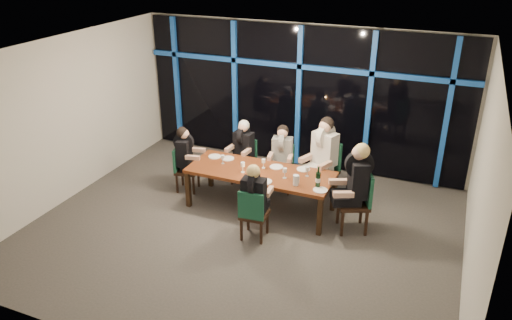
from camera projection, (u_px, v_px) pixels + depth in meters
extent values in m
plane|color=#534D49|center=(242.00, 230.00, 8.48)|extent=(7.00, 7.00, 0.00)
cube|color=silver|center=(300.00, 96.00, 10.38)|extent=(7.00, 0.04, 3.00)
cube|color=silver|center=(127.00, 250.00, 5.34)|extent=(7.00, 0.04, 3.00)
cube|color=silver|center=(66.00, 119.00, 9.09)|extent=(0.04, 6.00, 3.00)
cube|color=silver|center=(481.00, 189.00, 6.63)|extent=(0.04, 6.00, 3.00)
cube|color=white|center=(240.00, 54.00, 7.24)|extent=(7.00, 6.00, 0.04)
cube|color=black|center=(299.00, 97.00, 10.33)|extent=(6.86, 0.04, 2.94)
cube|color=#154BA9|center=(177.00, 83.00, 11.30)|extent=(0.10, 0.10, 2.94)
cube|color=#154BA9|center=(235.00, 90.00, 10.80)|extent=(0.10, 0.10, 2.94)
cube|color=#154BA9|center=(299.00, 98.00, 10.29)|extent=(0.10, 0.10, 2.94)
cube|color=#154BA9|center=(369.00, 106.00, 9.78)|extent=(0.10, 0.10, 2.94)
cube|color=#154BA9|center=(447.00, 116.00, 9.27)|extent=(0.10, 0.10, 2.94)
cube|color=#154BA9|center=(300.00, 66.00, 10.01)|extent=(6.86, 0.10, 0.10)
cube|color=#FF2D14|center=(358.00, 68.00, 9.93)|extent=(0.60, 0.05, 0.35)
cube|color=brown|center=(260.00, 173.00, 8.86)|extent=(2.60, 1.00, 0.06)
cube|color=#321E10|center=(188.00, 189.00, 9.08)|extent=(0.08, 0.08, 0.69)
cube|color=#321E10|center=(320.00, 217.00, 8.21)|extent=(0.08, 0.08, 0.69)
cube|color=#321E10|center=(211.00, 170.00, 9.82)|extent=(0.08, 0.08, 0.69)
cube|color=#321E10|center=(333.00, 193.00, 8.95)|extent=(0.08, 0.08, 0.69)
cube|color=black|center=(243.00, 164.00, 9.91)|extent=(0.46, 0.46, 0.06)
cube|color=#1A543A|center=(247.00, 149.00, 9.95)|extent=(0.42, 0.09, 0.46)
cube|color=black|center=(232.00, 175.00, 9.94)|extent=(0.04, 0.04, 0.39)
cube|color=black|center=(246.00, 179.00, 9.79)|extent=(0.04, 0.04, 0.39)
cube|color=black|center=(240.00, 169.00, 10.20)|extent=(0.04, 0.04, 0.39)
cube|color=black|center=(254.00, 172.00, 10.06)|extent=(0.04, 0.04, 0.39)
cube|color=black|center=(281.00, 171.00, 9.62)|extent=(0.49, 0.49, 0.06)
cube|color=#1A543A|center=(283.00, 155.00, 9.68)|extent=(0.42, 0.12, 0.47)
cube|color=black|center=(271.00, 184.00, 9.60)|extent=(0.04, 0.04, 0.39)
cube|color=black|center=(288.00, 186.00, 9.53)|extent=(0.04, 0.04, 0.39)
cube|color=black|center=(274.00, 176.00, 9.90)|extent=(0.04, 0.04, 0.39)
cube|color=black|center=(291.00, 178.00, 9.83)|extent=(0.04, 0.04, 0.39)
cube|color=black|center=(322.00, 172.00, 9.36)|extent=(0.65, 0.65, 0.07)
cube|color=#1A543A|center=(330.00, 154.00, 9.38)|extent=(0.49, 0.24, 0.56)
cube|color=black|center=(306.00, 185.00, 9.47)|extent=(0.06, 0.06, 0.47)
cube|color=black|center=(323.00, 192.00, 9.22)|extent=(0.06, 0.06, 0.47)
cube|color=black|center=(319.00, 178.00, 9.73)|extent=(0.06, 0.06, 0.47)
cube|color=black|center=(336.00, 185.00, 9.48)|extent=(0.06, 0.06, 0.47)
cube|color=black|center=(187.00, 171.00, 9.64)|extent=(0.49, 0.49, 0.06)
cube|color=#1A543A|center=(177.00, 158.00, 9.56)|extent=(0.13, 0.41, 0.46)
cube|color=black|center=(194.00, 185.00, 9.55)|extent=(0.04, 0.04, 0.39)
cube|color=black|center=(199.00, 178.00, 9.85)|extent=(0.04, 0.04, 0.39)
cube|color=black|center=(177.00, 184.00, 9.61)|extent=(0.04, 0.04, 0.39)
cube|color=black|center=(183.00, 176.00, 9.90)|extent=(0.04, 0.04, 0.39)
cube|color=black|center=(353.00, 203.00, 8.29)|extent=(0.66, 0.66, 0.07)
cube|color=#1A543A|center=(368.00, 187.00, 8.17)|extent=(0.25, 0.48, 0.55)
cube|color=black|center=(338.00, 211.00, 8.58)|extent=(0.06, 0.06, 0.47)
cube|color=black|center=(342.00, 224.00, 8.22)|extent=(0.06, 0.06, 0.47)
cube|color=black|center=(361.00, 211.00, 8.59)|extent=(0.06, 0.06, 0.47)
cube|color=black|center=(366.00, 223.00, 8.22)|extent=(0.06, 0.06, 0.47)
cube|color=black|center=(255.00, 215.00, 8.11)|extent=(0.45, 0.45, 0.06)
cube|color=#1A543A|center=(251.00, 206.00, 7.85)|extent=(0.43, 0.08, 0.47)
cube|color=black|center=(267.00, 223.00, 8.30)|extent=(0.04, 0.04, 0.39)
cube|color=black|center=(248.00, 220.00, 8.40)|extent=(0.04, 0.04, 0.39)
cube|color=black|center=(261.00, 234.00, 8.01)|extent=(0.04, 0.04, 0.39)
cube|color=black|center=(241.00, 230.00, 8.11)|extent=(0.04, 0.04, 0.39)
cube|color=black|center=(240.00, 162.00, 9.78)|extent=(0.37, 0.42, 0.13)
cube|color=black|center=(244.00, 145.00, 9.77)|extent=(0.39, 0.26, 0.52)
cylinder|color=black|center=(244.00, 135.00, 9.68)|extent=(0.13, 0.40, 0.39)
sphere|color=tan|center=(243.00, 127.00, 9.60)|extent=(0.20, 0.20, 0.20)
sphere|color=silver|center=(244.00, 125.00, 9.62)|extent=(0.21, 0.21, 0.21)
cube|color=tan|center=(230.00, 148.00, 9.68)|extent=(0.10, 0.28, 0.07)
cube|color=tan|center=(246.00, 152.00, 9.52)|extent=(0.10, 0.28, 0.07)
cube|color=black|center=(281.00, 169.00, 9.48)|extent=(0.40, 0.45, 0.13)
cube|color=black|center=(282.00, 151.00, 9.48)|extent=(0.41, 0.29, 0.53)
cylinder|color=black|center=(283.00, 141.00, 9.40)|extent=(0.16, 0.40, 0.39)
sphere|color=tan|center=(283.00, 133.00, 9.31)|extent=(0.20, 0.20, 0.20)
sphere|color=black|center=(283.00, 130.00, 9.33)|extent=(0.22, 0.22, 0.22)
cube|color=tan|center=(270.00, 156.00, 9.34)|extent=(0.12, 0.29, 0.08)
cube|color=tan|center=(290.00, 158.00, 9.26)|extent=(0.12, 0.29, 0.08)
cube|color=silver|center=(318.00, 169.00, 9.23)|extent=(0.55, 0.58, 0.16)
cube|color=silver|center=(325.00, 148.00, 9.19)|extent=(0.51, 0.41, 0.62)
cylinder|color=silver|center=(326.00, 136.00, 9.09)|extent=(0.28, 0.47, 0.47)
sphere|color=tan|center=(325.00, 126.00, 9.00)|extent=(0.23, 0.23, 0.23)
sphere|color=black|center=(327.00, 124.00, 9.01)|extent=(0.26, 0.26, 0.26)
cube|color=tan|center=(306.00, 158.00, 9.24)|extent=(0.21, 0.34, 0.09)
cube|color=tan|center=(325.00, 165.00, 8.96)|extent=(0.21, 0.34, 0.09)
cube|color=black|center=(193.00, 167.00, 9.58)|extent=(0.45, 0.40, 0.13)
cube|color=black|center=(184.00, 152.00, 9.48)|extent=(0.29, 0.41, 0.51)
cylinder|color=black|center=(184.00, 142.00, 9.39)|extent=(0.40, 0.17, 0.39)
sphere|color=tan|center=(184.00, 134.00, 9.32)|extent=(0.19, 0.19, 0.19)
sphere|color=black|center=(182.00, 132.00, 9.32)|extent=(0.21, 0.21, 0.21)
cube|color=tan|center=(193.00, 158.00, 9.29)|extent=(0.28, 0.13, 0.07)
cube|color=tan|center=(198.00, 150.00, 9.61)|extent=(0.28, 0.13, 0.07)
cube|color=black|center=(346.00, 198.00, 8.24)|extent=(0.59, 0.55, 0.16)
cube|color=black|center=(358.00, 178.00, 8.09)|extent=(0.42, 0.51, 0.62)
cylinder|color=black|center=(359.00, 164.00, 7.99)|extent=(0.47, 0.29, 0.47)
sphere|color=tan|center=(359.00, 153.00, 7.91)|extent=(0.23, 0.23, 0.23)
sphere|color=tan|center=(362.00, 151.00, 7.90)|extent=(0.25, 0.25, 0.25)
cube|color=tan|center=(339.00, 182.00, 8.37)|extent=(0.34, 0.22, 0.09)
cube|color=tan|center=(343.00, 194.00, 7.96)|extent=(0.34, 0.22, 0.09)
cube|color=black|center=(257.00, 206.00, 8.17)|extent=(0.37, 0.42, 0.13)
cube|color=black|center=(254.00, 194.00, 7.91)|extent=(0.39, 0.25, 0.53)
cylinder|color=black|center=(254.00, 182.00, 7.83)|extent=(0.12, 0.40, 0.39)
sphere|color=tan|center=(254.00, 172.00, 7.77)|extent=(0.20, 0.20, 0.20)
sphere|color=tan|center=(253.00, 171.00, 7.73)|extent=(0.22, 0.22, 0.22)
cube|color=tan|center=(269.00, 191.00, 8.07)|extent=(0.10, 0.29, 0.08)
cube|color=tan|center=(247.00, 188.00, 8.18)|extent=(0.10, 0.29, 0.08)
cylinder|color=white|center=(228.00, 159.00, 9.32)|extent=(0.24, 0.24, 0.01)
cylinder|color=white|center=(276.00, 167.00, 8.98)|extent=(0.24, 0.24, 0.01)
cylinder|color=white|center=(303.00, 169.00, 8.89)|extent=(0.24, 0.24, 0.01)
cylinder|color=white|center=(215.00, 157.00, 9.40)|extent=(0.24, 0.24, 0.01)
cylinder|color=white|center=(320.00, 190.00, 8.17)|extent=(0.24, 0.24, 0.01)
cylinder|color=white|center=(265.00, 181.00, 8.46)|extent=(0.24, 0.24, 0.01)
cylinder|color=black|center=(318.00, 180.00, 8.23)|extent=(0.08, 0.08, 0.27)
cylinder|color=black|center=(319.00, 170.00, 8.15)|extent=(0.03, 0.03, 0.10)
cylinder|color=silver|center=(318.00, 180.00, 8.23)|extent=(0.08, 0.08, 0.07)
cylinder|color=white|center=(296.00, 180.00, 8.32)|extent=(0.10, 0.10, 0.18)
cylinder|color=white|center=(299.00, 180.00, 8.29)|extent=(0.01, 0.01, 0.13)
cylinder|color=#FFAE4C|center=(251.00, 176.00, 8.62)|extent=(0.05, 0.05, 0.03)
cylinder|color=white|center=(243.00, 172.00, 8.80)|extent=(0.07, 0.07, 0.01)
cylinder|color=white|center=(243.00, 169.00, 8.78)|extent=(0.01, 0.01, 0.11)
cylinder|color=white|center=(243.00, 164.00, 8.74)|extent=(0.07, 0.07, 0.08)
cylinder|color=silver|center=(263.00, 168.00, 8.96)|extent=(0.06, 0.06, 0.01)
cylinder|color=silver|center=(263.00, 165.00, 8.94)|extent=(0.01, 0.01, 0.10)
cylinder|color=silver|center=(264.00, 161.00, 8.90)|extent=(0.07, 0.07, 0.07)
cylinder|color=white|center=(285.00, 178.00, 8.59)|extent=(0.07, 0.07, 0.01)
cylinder|color=white|center=(285.00, 175.00, 8.57)|extent=(0.01, 0.01, 0.11)
cylinder|color=white|center=(285.00, 170.00, 8.53)|extent=(0.07, 0.07, 0.07)
cylinder|color=silver|center=(223.00, 163.00, 9.13)|extent=(0.06, 0.06, 0.01)
cylinder|color=silver|center=(223.00, 161.00, 9.11)|extent=(0.01, 0.01, 0.09)
cylinder|color=silver|center=(223.00, 157.00, 9.08)|extent=(0.06, 0.06, 0.07)
cylinder|color=silver|center=(307.00, 176.00, 8.66)|extent=(0.06, 0.06, 0.01)
cylinder|color=silver|center=(307.00, 173.00, 8.64)|extent=(0.01, 0.01, 0.10)
cylinder|color=silver|center=(307.00, 169.00, 8.60)|extent=(0.07, 0.07, 0.07)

